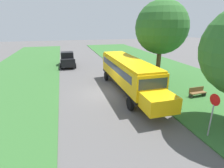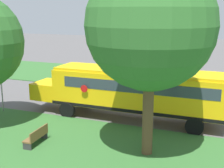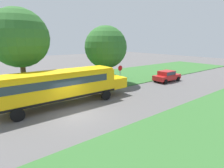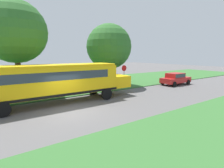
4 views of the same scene
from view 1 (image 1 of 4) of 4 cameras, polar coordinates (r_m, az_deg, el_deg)
ground_plane at (r=16.94m, az=-3.33°, el=-3.08°), size 120.00×120.00×0.00m
grass_verge at (r=21.25m, az=24.03°, el=0.01°), size 12.00×80.00×0.08m
school_bus at (r=17.07m, az=5.32°, el=3.87°), size 2.84×12.42×3.16m
pickup_truck at (r=28.87m, az=-14.32°, el=7.89°), size 2.28×5.40×2.10m
oak_tree_beside_bus at (r=20.54m, az=16.06°, el=17.27°), size 5.68×5.68×8.85m
stop_sign at (r=11.48m, az=30.02°, el=-7.52°), size 0.08×0.68×2.74m
park_bench at (r=17.73m, az=26.06°, el=-2.41°), size 1.62×0.57×0.92m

